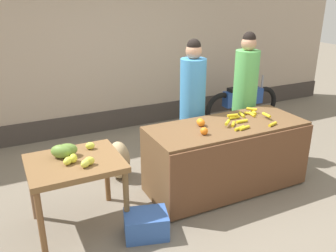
{
  "coord_description": "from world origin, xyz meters",
  "views": [
    {
      "loc": [
        -2.04,
        -3.33,
        2.4
      ],
      "look_at": [
        -0.33,
        0.15,
        0.9
      ],
      "focal_mm": 38.33,
      "sensor_mm": 36.0,
      "label": 1
    }
  ],
  "objects_px": {
    "vendor_woman_blue_shirt": "(192,106)",
    "produce_crate": "(146,224)",
    "vendor_woman_green_shirt": "(245,97)",
    "produce_sack": "(119,160)",
    "parked_motorcycle": "(242,103)"
  },
  "relations": [
    {
      "from": "produce_sack",
      "to": "vendor_woman_green_shirt",
      "type": "bearing_deg",
      "value": -5.11
    },
    {
      "from": "vendor_woman_blue_shirt",
      "to": "produce_sack",
      "type": "xyz_separation_m",
      "value": [
        -1.02,
        0.16,
        -0.65
      ]
    },
    {
      "from": "vendor_woman_blue_shirt",
      "to": "parked_motorcycle",
      "type": "distance_m",
      "value": 2.14
    },
    {
      "from": "parked_motorcycle",
      "to": "produce_crate",
      "type": "distance_m",
      "value": 3.69
    },
    {
      "from": "vendor_woman_green_shirt",
      "to": "parked_motorcycle",
      "type": "bearing_deg",
      "value": 52.58
    },
    {
      "from": "vendor_woman_blue_shirt",
      "to": "vendor_woman_green_shirt",
      "type": "bearing_deg",
      "value": -0.36
    },
    {
      "from": "vendor_woman_green_shirt",
      "to": "produce_sack",
      "type": "bearing_deg",
      "value": 174.89
    },
    {
      "from": "vendor_woman_blue_shirt",
      "to": "vendor_woman_green_shirt",
      "type": "xyz_separation_m",
      "value": [
        0.86,
        -0.01,
        0.02
      ]
    },
    {
      "from": "produce_sack",
      "to": "vendor_woman_blue_shirt",
      "type": "bearing_deg",
      "value": -9.08
    },
    {
      "from": "vendor_woman_blue_shirt",
      "to": "produce_crate",
      "type": "height_order",
      "value": "vendor_woman_blue_shirt"
    },
    {
      "from": "vendor_woman_green_shirt",
      "to": "produce_sack",
      "type": "relative_size",
      "value": 3.58
    },
    {
      "from": "vendor_woman_green_shirt",
      "to": "produce_crate",
      "type": "height_order",
      "value": "vendor_woman_green_shirt"
    },
    {
      "from": "vendor_woman_blue_shirt",
      "to": "vendor_woman_green_shirt",
      "type": "distance_m",
      "value": 0.86
    },
    {
      "from": "vendor_woman_green_shirt",
      "to": "vendor_woman_blue_shirt",
      "type": "bearing_deg",
      "value": 179.64
    },
    {
      "from": "produce_crate",
      "to": "produce_sack",
      "type": "xyz_separation_m",
      "value": [
        0.15,
        1.28,
        0.13
      ]
    }
  ]
}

